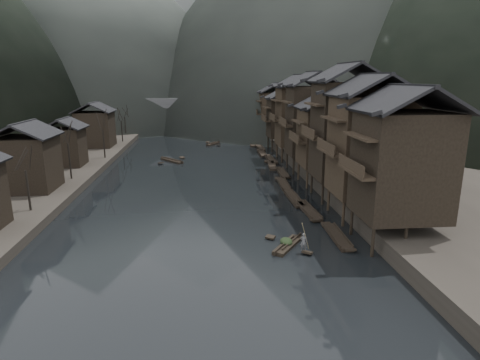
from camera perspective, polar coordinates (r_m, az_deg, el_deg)
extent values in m
plane|color=black|center=(42.12, -5.85, -5.53)|extent=(300.00, 300.00, 0.00)
cube|color=#2D2823|center=(87.78, 17.85, 4.90)|extent=(40.00, 200.00, 1.80)
cube|color=#2D2823|center=(88.26, -29.13, 3.63)|extent=(40.00, 200.00, 1.20)
cylinder|color=black|center=(34.76, 18.38, -8.33)|extent=(0.30, 0.30, 2.90)
cylinder|color=black|center=(38.89, 15.58, -5.68)|extent=(0.30, 0.30, 2.90)
cylinder|color=black|center=(35.93, 22.44, -7.95)|extent=(0.30, 0.30, 2.90)
cylinder|color=black|center=(39.93, 19.29, -5.44)|extent=(0.30, 0.30, 2.90)
cube|color=black|center=(36.50, 22.07, 1.93)|extent=(7.00, 6.00, 8.96)
cube|color=black|center=(34.94, 16.16, 1.15)|extent=(1.20, 5.70, 0.25)
cylinder|color=black|center=(40.82, 14.50, -4.65)|extent=(0.30, 0.30, 2.90)
cylinder|color=black|center=(45.14, 12.47, -2.70)|extent=(0.30, 0.30, 2.90)
cylinder|color=black|center=(41.82, 18.06, -4.45)|extent=(0.30, 0.30, 2.90)
cylinder|color=black|center=(46.04, 15.73, -2.56)|extent=(0.30, 0.30, 2.90)
cube|color=black|center=(42.63, 17.88, 4.60)|extent=(7.00, 6.00, 9.91)
cube|color=black|center=(41.31, 12.71, 3.95)|extent=(1.20, 5.70, 0.25)
cylinder|color=black|center=(47.14, 11.67, -1.92)|extent=(0.30, 0.30, 2.90)
cylinder|color=black|center=(51.58, 10.13, -0.44)|extent=(0.30, 0.30, 2.90)
cylinder|color=black|center=(48.01, 14.81, -1.81)|extent=(0.30, 0.30, 2.90)
cylinder|color=black|center=(52.38, 13.04, -0.36)|extent=(0.30, 0.30, 2.90)
cube|color=black|center=(48.98, 14.76, 6.74)|extent=(7.00, 6.00, 11.16)
cube|color=black|center=(47.83, 10.18, 6.14)|extent=(1.20, 5.70, 0.25)
cylinder|color=black|center=(53.63, 9.52, 0.16)|extent=(0.30, 0.30, 2.90)
cylinder|color=black|center=(58.15, 8.32, 1.31)|extent=(0.30, 0.30, 2.90)
cylinder|color=black|center=(54.40, 12.32, 0.22)|extent=(0.30, 0.30, 2.90)
cylinder|color=black|center=(58.86, 10.93, 1.36)|extent=(0.30, 0.30, 2.90)
cube|color=black|center=(55.78, 12.21, 5.95)|extent=(7.00, 6.00, 7.66)
cube|color=black|center=(54.76, 8.17, 5.57)|extent=(1.20, 5.70, 0.25)
cylinder|color=black|center=(61.19, 7.63, 1.99)|extent=(0.30, 0.30, 2.90)
cylinder|color=black|center=(65.77, 6.70, 2.88)|extent=(0.30, 0.30, 2.90)
cylinder|color=black|center=(61.86, 10.11, 2.03)|extent=(0.30, 0.30, 2.90)
cylinder|color=black|center=(66.40, 9.03, 2.91)|extent=(0.30, 0.30, 2.90)
cube|color=black|center=(63.22, 10.10, 8.27)|extent=(7.00, 6.00, 10.41)
cube|color=black|center=(62.34, 6.50, 7.83)|extent=(1.20, 5.70, 0.25)
cylinder|color=black|center=(69.81, 5.99, 3.57)|extent=(0.30, 0.30, 2.90)
cylinder|color=black|center=(74.44, 5.27, 4.26)|extent=(0.30, 0.30, 2.90)
cylinder|color=black|center=(70.40, 8.19, 3.59)|extent=(0.30, 0.30, 2.90)
cylinder|color=black|center=(74.99, 7.34, 4.28)|extent=(0.30, 0.30, 2.90)
cube|color=black|center=(71.91, 8.20, 8.91)|extent=(7.00, 6.00, 10.04)
cube|color=black|center=(71.14, 5.01, 8.53)|extent=(1.20, 5.70, 0.25)
cylinder|color=black|center=(79.48, 4.58, 4.92)|extent=(0.30, 0.30, 2.90)
cylinder|color=black|center=(84.15, 4.02, 5.45)|extent=(0.30, 0.30, 2.90)
cylinder|color=black|center=(80.00, 6.53, 4.93)|extent=(0.30, 0.30, 2.90)
cylinder|color=black|center=(84.64, 5.87, 5.47)|extent=(0.30, 0.30, 2.90)
cube|color=black|center=(81.74, 6.53, 8.75)|extent=(7.00, 6.00, 7.62)
cube|color=black|center=(81.05, 3.72, 8.49)|extent=(1.20, 5.70, 0.25)
cylinder|color=black|center=(91.19, 3.29, 6.16)|extent=(0.30, 0.30, 2.90)
cylinder|color=black|center=(95.89, 2.86, 6.56)|extent=(0.30, 0.30, 2.90)
cylinder|color=black|center=(91.64, 5.00, 6.16)|extent=(0.30, 0.30, 2.90)
cylinder|color=black|center=(96.32, 4.49, 6.57)|extent=(0.30, 0.30, 2.90)
cube|color=black|center=(93.44, 5.02, 9.71)|extent=(7.00, 6.00, 8.39)
cube|color=black|center=(92.84, 2.55, 9.46)|extent=(1.20, 5.70, 0.25)
cube|color=black|center=(54.79, -27.91, 2.35)|extent=(6.00, 6.00, 6.50)
cube|color=black|center=(67.78, -23.50, 4.54)|extent=(5.00, 5.00, 5.80)
cube|color=black|center=(84.84, -19.88, 6.96)|extent=(6.50, 6.50, 6.80)
cylinder|color=black|center=(46.20, -27.53, -1.02)|extent=(0.24, 0.24, 4.23)
cylinder|color=black|center=(58.55, -22.76, 2.72)|extent=(0.24, 0.24, 4.79)
cylinder|color=black|center=(72.35, -19.45, 5.09)|extent=(0.24, 0.24, 4.89)
cylinder|color=black|center=(90.12, -16.71, 6.84)|extent=(0.24, 0.24, 4.44)
cylinder|color=black|center=(100.68, -15.54, 7.60)|extent=(0.24, 0.24, 4.24)
cube|color=black|center=(38.10, 13.64, -7.83)|extent=(1.30, 6.23, 0.30)
cube|color=black|center=(38.03, 13.65, -7.58)|extent=(1.35, 6.11, 0.10)
cube|color=black|center=(40.64, 12.18, -6.11)|extent=(0.96, 0.79, 0.33)
cube|color=black|center=(35.51, 15.35, -9.38)|extent=(0.96, 0.79, 0.33)
cube|color=black|center=(44.50, 9.72, -4.36)|extent=(1.42, 6.47, 0.30)
cube|color=black|center=(44.44, 9.73, -4.14)|extent=(1.46, 6.34, 0.10)
cube|color=black|center=(47.32, 8.95, -3.01)|extent=(0.97, 0.84, 0.34)
cube|color=black|center=(41.61, 10.61, -5.53)|extent=(0.97, 0.84, 0.34)
cube|color=black|center=(48.60, 7.66, -2.67)|extent=(1.21, 6.33, 0.30)
cube|color=black|center=(48.55, 7.67, -2.46)|extent=(1.26, 6.21, 0.10)
cube|color=black|center=(51.41, 6.98, -1.53)|extent=(0.95, 0.79, 0.33)
cube|color=black|center=(45.74, 8.45, -3.60)|extent=(0.95, 0.79, 0.33)
cube|color=black|center=(54.98, 6.20, -0.61)|extent=(1.40, 6.28, 0.30)
cube|color=black|center=(54.93, 6.20, -0.43)|extent=(1.45, 6.16, 0.10)
cube|color=black|center=(57.75, 5.47, 0.28)|extent=(0.97, 0.81, 0.33)
cube|color=black|center=(52.15, 7.00, -1.31)|extent=(0.97, 0.81, 0.33)
cube|color=black|center=(61.48, 6.03, 1.00)|extent=(1.34, 6.40, 0.30)
cube|color=black|center=(61.44, 6.04, 1.16)|extent=(1.39, 6.28, 0.10)
cube|color=black|center=(64.35, 5.41, 1.74)|extent=(0.96, 0.82, 0.33)
cube|color=black|center=(58.57, 6.73, 0.44)|extent=(0.96, 0.82, 0.33)
cube|color=black|center=(66.40, 4.54, 2.03)|extent=(1.73, 6.67, 0.30)
cube|color=black|center=(66.36, 4.54, 2.18)|extent=(1.77, 6.55, 0.10)
cube|color=black|center=(69.36, 3.85, 2.69)|extent=(1.01, 0.90, 0.34)
cube|color=black|center=(63.39, 5.30, 1.55)|extent=(1.01, 0.90, 0.34)
cube|color=black|center=(71.37, 4.38, 2.90)|extent=(1.27, 7.16, 0.30)
cube|color=black|center=(71.33, 4.39, 3.04)|extent=(1.32, 7.01, 0.10)
cube|color=black|center=(74.66, 4.01, 3.53)|extent=(0.96, 0.90, 0.35)
cube|color=black|center=(68.03, 4.80, 2.44)|extent=(0.96, 0.90, 0.35)
cube|color=black|center=(77.25, 3.11, 3.80)|extent=(1.25, 6.62, 0.30)
cube|color=black|center=(77.22, 3.11, 3.93)|extent=(1.31, 6.49, 0.10)
cube|color=black|center=(80.30, 2.73, 4.31)|extent=(0.95, 0.83, 0.34)
cube|color=black|center=(74.16, 3.53, 3.46)|extent=(0.95, 0.83, 0.34)
cube|color=black|center=(83.08, 2.90, 4.55)|extent=(1.21, 6.31, 0.30)
cube|color=black|center=(83.05, 2.90, 4.67)|extent=(1.27, 6.19, 0.10)
cube|color=black|center=(86.02, 2.65, 4.99)|extent=(0.95, 0.79, 0.33)
cube|color=black|center=(80.11, 3.17, 4.28)|extent=(0.95, 0.79, 0.33)
cube|color=black|center=(88.43, 1.76, 5.16)|extent=(1.52, 7.34, 0.30)
cube|color=black|center=(88.40, 1.76, 5.28)|extent=(1.57, 7.20, 0.10)
cube|color=black|center=(91.81, 1.36, 5.59)|extent=(0.99, 0.95, 0.36)
cube|color=black|center=(85.02, 2.18, 4.88)|extent=(0.99, 0.95, 0.36)
cube|color=black|center=(94.21, 1.67, 5.73)|extent=(1.80, 7.64, 0.30)
cube|color=black|center=(94.18, 1.67, 5.84)|extent=(1.84, 7.49, 0.10)
cube|color=black|center=(97.78, 1.61, 6.13)|extent=(1.02, 1.01, 0.36)
cube|color=black|center=(90.60, 1.74, 5.47)|extent=(1.02, 1.01, 0.36)
cube|color=black|center=(102.30, 1.10, 6.42)|extent=(1.64, 7.67, 0.30)
cube|color=black|center=(102.28, 1.10, 6.52)|extent=(1.68, 7.53, 0.10)
cube|color=black|center=(105.90, 1.02, 6.77)|extent=(1.00, 1.00, 0.37)
cube|color=black|center=(98.67, 1.19, 6.21)|extent=(1.00, 1.00, 0.37)
cube|color=black|center=(71.48, -9.68, 2.76)|extent=(4.33, 5.16, 0.30)
cube|color=black|center=(71.44, -9.69, 2.90)|extent=(4.30, 5.10, 0.10)
cube|color=black|center=(73.48, -8.24, 3.24)|extent=(1.11, 1.09, 0.32)
cube|color=black|center=(69.48, -11.21, 2.47)|extent=(1.11, 1.09, 0.32)
cube|color=black|center=(88.57, -3.87, 5.15)|extent=(3.17, 4.45, 0.30)
cube|color=black|center=(88.54, -3.87, 5.26)|extent=(3.17, 4.40, 0.10)
cube|color=black|center=(90.39, -4.61, 5.41)|extent=(1.02, 0.92, 0.29)
cube|color=black|center=(86.72, -3.10, 5.06)|extent=(1.02, 0.92, 0.29)
cube|color=#4C4C4F|center=(111.84, -5.77, 10.66)|extent=(40.00, 6.00, 1.60)
cube|color=#4C4C4F|center=(109.07, -5.79, 11.25)|extent=(40.00, 0.50, 1.00)
cube|color=#4C4C4F|center=(114.47, -5.78, 11.40)|extent=(40.00, 0.50, 1.00)
cube|color=#4C4C4F|center=(113.11, -12.90, 8.38)|extent=(3.20, 6.00, 6.40)
cube|color=#4C4C4F|center=(112.28, -8.04, 8.56)|extent=(3.20, 6.00, 6.40)
cube|color=#4C4C4F|center=(112.24, -3.39, 8.67)|extent=(3.20, 6.00, 6.40)
cube|color=#4C4C4F|center=(112.97, 1.48, 8.73)|extent=(3.20, 6.00, 6.40)
cone|color=#474F49|center=(183.98, -23.06, 22.15)|extent=(168.00, 168.00, 85.15)
cube|color=black|center=(35.53, 6.84, -9.18)|extent=(3.41, 4.26, 0.30)
cube|color=black|center=(35.45, 6.85, -8.91)|extent=(3.40, 4.21, 0.10)
cube|color=black|center=(36.84, 4.34, -7.99)|extent=(1.01, 0.95, 0.29)
cube|color=black|center=(34.18, 9.56, -10.01)|extent=(1.01, 0.95, 0.29)
ellipsoid|color=black|center=(35.43, 6.60, -8.17)|extent=(1.08, 1.41, 0.65)
imported|color=#5B5B5D|center=(34.07, 9.04, -8.33)|extent=(0.66, 0.51, 1.60)
cylinder|color=#8C7A51|center=(33.21, 9.55, -4.14)|extent=(1.43, 2.26, 3.63)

